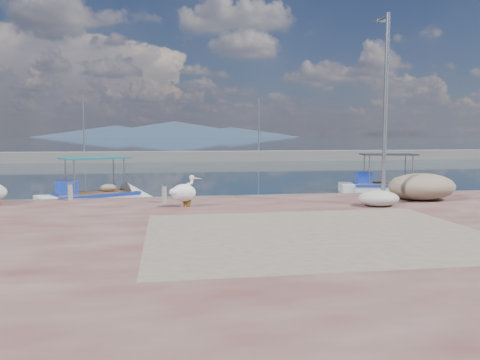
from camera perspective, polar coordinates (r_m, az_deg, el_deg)
name	(u,v)px	position (r m, az deg, el deg)	size (l,w,h in m)	color
ground	(258,231)	(15.37, 2.24, -6.19)	(1400.00, 1400.00, 0.00)	#162635
quay	(317,279)	(9.68, 9.35, -11.81)	(44.00, 22.00, 0.50)	#542724
quay_patch	(317,234)	(12.68, 9.39, -6.46)	(9.00, 7.00, 0.01)	gray
breakwater	(191,156)	(54.89, -5.95, 2.88)	(120.00, 2.20, 7.50)	gray
mountains	(171,130)	(664.83, -8.44, 6.04)	(370.00, 280.00, 22.00)	#28384C
boat_left	(95,199)	(22.30, -17.29, -2.26)	(5.32, 3.85, 2.47)	white
boat_right	(386,189)	(26.54, 17.39, -1.05)	(5.35, 2.71, 2.46)	white
pelican	(184,192)	(17.11, -6.84, -1.47)	(1.22, 0.73, 1.16)	tan
lamp_post	(385,116)	(18.15, 17.26, 7.43)	(0.44, 0.96, 7.00)	gray
bollard_near	(164,192)	(18.39, -9.22, -1.50)	(0.24, 0.24, 0.72)	gray
bollard_far	(70,191)	(19.81, -19.99, -1.23)	(0.24, 0.24, 0.74)	gray
potted_plant	(187,199)	(17.27, -6.42, -2.31)	(0.49, 0.43, 0.55)	#33722D
net_pile_c	(422,187)	(20.18, 21.27, -0.76)	(2.75, 1.96, 1.08)	tan
net_pile_d	(379,198)	(17.96, 16.53, -2.16)	(1.54, 1.15, 0.58)	silver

